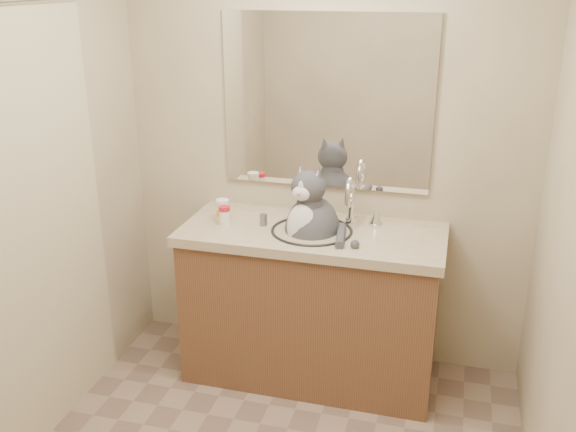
% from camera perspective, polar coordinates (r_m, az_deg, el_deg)
% --- Properties ---
extents(room, '(2.22, 2.52, 2.42)m').
position_cam_1_polar(room, '(2.27, -3.23, -1.70)').
color(room, gray).
rests_on(room, ground).
extents(vanity, '(1.34, 0.59, 1.12)m').
position_cam_1_polar(vanity, '(3.43, 2.12, -7.54)').
color(vanity, brown).
rests_on(vanity, ground).
extents(mirror, '(1.10, 0.02, 0.90)m').
position_cam_1_polar(mirror, '(3.35, 3.42, 10.03)').
color(mirror, white).
rests_on(mirror, room).
extents(shower_curtain, '(0.02, 1.30, 1.93)m').
position_cam_1_polar(shower_curtain, '(2.90, -22.63, -1.89)').
color(shower_curtain, '#C4B494').
rests_on(shower_curtain, ground).
extents(cat, '(0.38, 0.41, 0.56)m').
position_cam_1_polar(cat, '(3.25, 2.09, -0.91)').
color(cat, '#414145').
rests_on(cat, vanity).
extents(pill_bottle_redcap, '(0.08, 0.08, 0.10)m').
position_cam_1_polar(pill_bottle_redcap, '(3.32, -5.66, 0.05)').
color(pill_bottle_redcap, white).
rests_on(pill_bottle_redcap, vanity).
extents(pill_bottle_orange, '(0.07, 0.07, 0.12)m').
position_cam_1_polar(pill_bottle_orange, '(3.38, -5.82, 0.48)').
color(pill_bottle_orange, white).
rests_on(pill_bottle_orange, vanity).
extents(grey_canister, '(0.05, 0.05, 0.06)m').
position_cam_1_polar(grey_canister, '(3.31, -2.20, -0.33)').
color(grey_canister, slate).
rests_on(grey_canister, vanity).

